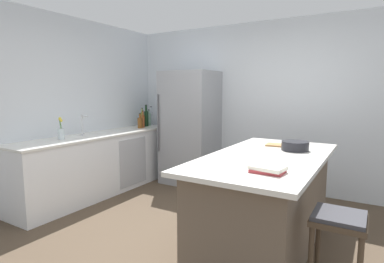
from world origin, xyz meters
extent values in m
plane|color=#4C3D2D|center=(0.00, 0.00, 0.00)|extent=(7.20, 7.20, 0.00)
cube|color=silver|center=(0.00, 2.25, 1.30)|extent=(6.00, 0.10, 2.60)
cube|color=silver|center=(-2.45, 0.00, 1.30)|extent=(0.10, 6.00, 2.60)
cube|color=white|center=(-2.10, 0.70, 0.44)|extent=(0.60, 2.79, 0.87)
cube|color=silver|center=(-2.10, 0.70, 0.89)|extent=(0.63, 2.82, 0.03)
cube|color=#B2B5BA|center=(-1.79, 1.05, 0.44)|extent=(0.01, 0.60, 0.73)
cube|color=brown|center=(0.55, 0.37, 0.44)|extent=(0.87, 1.86, 0.88)
cube|color=silver|center=(0.55, 0.37, 0.90)|extent=(1.03, 2.06, 0.04)
cube|color=#93969B|center=(-1.23, 1.84, 0.93)|extent=(0.83, 0.71, 1.86)
cylinder|color=#4C4C51|center=(-1.61, 1.47, 1.02)|extent=(0.02, 0.02, 0.93)
cylinder|color=#473828|center=(1.11, -0.08, 0.31)|extent=(0.04, 0.04, 0.62)
cylinder|color=#473828|center=(1.41, -0.08, 0.31)|extent=(0.04, 0.04, 0.62)
cube|color=#473828|center=(1.26, -0.23, 0.64)|extent=(0.36, 0.36, 0.04)
cube|color=#38383D|center=(1.26, -0.23, 0.67)|extent=(0.34, 0.34, 0.03)
cylinder|color=silver|center=(-2.16, 0.41, 0.91)|extent=(0.05, 0.05, 0.02)
cylinder|color=silver|center=(-2.16, 0.41, 1.06)|extent=(0.02, 0.02, 0.28)
cylinder|color=silver|center=(-2.10, 0.41, 1.18)|extent=(0.14, 0.02, 0.02)
cylinder|color=silver|center=(-2.12, 0.03, 0.98)|extent=(0.08, 0.08, 0.14)
cylinder|color=#4C7F3D|center=(-2.13, 0.04, 1.07)|extent=(0.01, 0.03, 0.22)
sphere|color=yellow|center=(-2.13, 0.04, 1.18)|extent=(0.04, 0.04, 0.04)
cylinder|color=#4C7F3D|center=(-2.12, 0.03, 1.07)|extent=(0.01, 0.01, 0.21)
sphere|color=yellow|center=(-2.12, 0.03, 1.17)|extent=(0.04, 0.04, 0.04)
cylinder|color=#4C7F3D|center=(-2.11, 0.04, 1.06)|extent=(0.01, 0.04, 0.19)
sphere|color=yellow|center=(-2.11, 0.04, 1.15)|extent=(0.04, 0.04, 0.04)
cylinder|color=silver|center=(-2.18, 1.99, 1.03)|extent=(0.07, 0.07, 0.24)
cylinder|color=silver|center=(-2.18, 1.99, 1.19)|extent=(0.04, 0.04, 0.09)
cylinder|color=black|center=(-2.18, 1.99, 1.25)|extent=(0.04, 0.04, 0.01)
cylinder|color=#8CB79E|center=(-2.16, 1.91, 1.02)|extent=(0.08, 0.08, 0.23)
cylinder|color=#8CB79E|center=(-2.16, 1.91, 1.16)|extent=(0.03, 0.03, 0.06)
cylinder|color=black|center=(-2.16, 1.91, 1.19)|extent=(0.03, 0.03, 0.01)
cylinder|color=#19381E|center=(-2.14, 1.81, 1.04)|extent=(0.07, 0.07, 0.27)
cylinder|color=#19381E|center=(-2.14, 1.81, 1.23)|extent=(0.04, 0.04, 0.11)
cylinder|color=black|center=(-2.14, 1.81, 1.29)|extent=(0.04, 0.04, 0.01)
cylinder|color=olive|center=(-2.15, 1.71, 1.03)|extent=(0.06, 0.06, 0.25)
cylinder|color=olive|center=(-2.15, 1.71, 1.19)|extent=(0.02, 0.02, 0.07)
cylinder|color=black|center=(-2.15, 1.71, 1.24)|extent=(0.02, 0.02, 0.01)
cylinder|color=#994C23|center=(-2.06, 1.62, 1.01)|extent=(0.06, 0.06, 0.21)
cylinder|color=#994C23|center=(-2.06, 1.62, 1.15)|extent=(0.03, 0.03, 0.07)
cylinder|color=black|center=(-2.06, 1.62, 1.19)|extent=(0.03, 0.03, 0.01)
cylinder|color=brown|center=(-2.03, 1.52, 0.99)|extent=(0.09, 0.09, 0.18)
cylinder|color=brown|center=(-2.03, 1.52, 1.12)|extent=(0.03, 0.03, 0.06)
cylinder|color=black|center=(-2.03, 1.52, 1.15)|extent=(0.03, 0.03, 0.01)
cube|color=#A83338|center=(0.75, -0.25, 0.93)|extent=(0.25, 0.18, 0.02)
cube|color=silver|center=(0.75, -0.25, 0.96)|extent=(0.28, 0.22, 0.03)
cylinder|color=black|center=(0.72, 0.76, 0.97)|extent=(0.28, 0.28, 0.10)
cube|color=#9E7042|center=(0.52, 0.94, 0.93)|extent=(0.33, 0.22, 0.02)
camera|label=1|loc=(1.45, -2.54, 1.54)|focal=29.01mm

